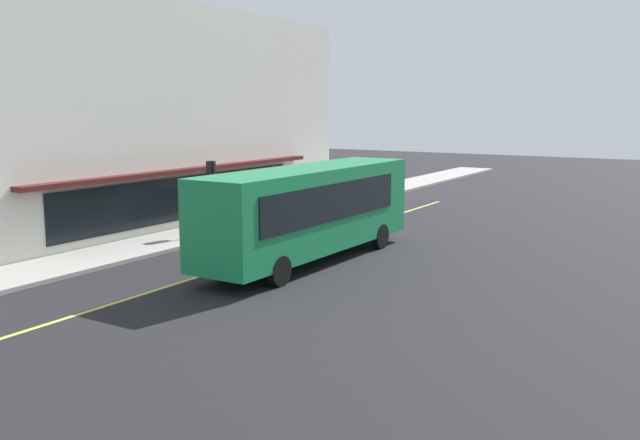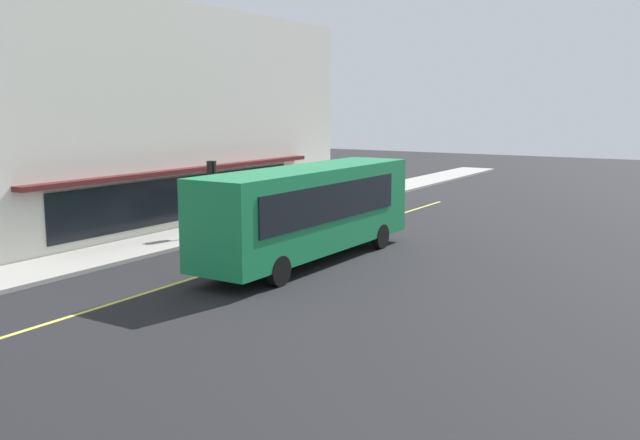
% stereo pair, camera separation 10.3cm
% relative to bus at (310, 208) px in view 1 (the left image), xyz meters
% --- Properties ---
extents(ground, '(120.00, 120.00, 0.00)m').
position_rel_bus_xyz_m(ground, '(-0.14, 1.96, -1.99)').
color(ground, black).
extents(sidewalk, '(80.00, 3.01, 0.15)m').
position_rel_bus_xyz_m(sidewalk, '(-0.14, 7.06, -1.91)').
color(sidewalk, '#9E9B93').
rests_on(sidewalk, ground).
extents(lane_centre_stripe, '(36.00, 0.16, 0.01)m').
position_rel_bus_xyz_m(lane_centre_stripe, '(-0.14, 1.96, -1.98)').
color(lane_centre_stripe, '#D8D14C').
rests_on(lane_centre_stripe, ground).
extents(storefront_building, '(26.13, 10.09, 10.39)m').
position_rel_bus_xyz_m(storefront_building, '(2.90, 13.30, 3.21)').
color(storefront_building, silver).
rests_on(storefront_building, ground).
extents(bus, '(11.17, 2.74, 3.50)m').
position_rel_bus_xyz_m(bus, '(0.00, 0.00, 0.00)').
color(bus, '#197F47').
rests_on(bus, ground).
extents(traffic_light, '(0.30, 0.52, 3.20)m').
position_rel_bus_xyz_m(traffic_light, '(1.95, 6.26, 0.55)').
color(traffic_light, '#2D2D33').
rests_on(traffic_light, sidewalk).
extents(car_black, '(4.38, 2.03, 1.52)m').
position_rel_bus_xyz_m(car_black, '(6.02, 4.46, -1.24)').
color(car_black, black).
rests_on(car_black, ground).
extents(pedestrian_near_storefront, '(0.34, 0.34, 1.78)m').
position_rel_bus_xyz_m(pedestrian_near_storefront, '(10.41, 5.97, -0.76)').
color(pedestrian_near_storefront, black).
rests_on(pedestrian_near_storefront, sidewalk).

